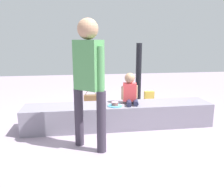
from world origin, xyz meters
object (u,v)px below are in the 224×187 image
Objects in this scene: cake_plate at (115,105)px; handbag_brown_canvas at (91,100)px; child_seated at (130,90)px; gift_bag at (149,98)px; water_bottle_near_gift at (78,115)px; party_cup_red at (88,107)px; handbag_black_leather at (128,107)px; water_bottle_far_side at (137,99)px; cake_box_white at (75,109)px; adult_standing at (89,73)px.

cake_plate is 0.66× the size of handbag_brown_canvas.
child_seated is 1.42× the size of handbag_brown_canvas.
gift_bag reaches higher than water_bottle_near_gift.
gift_bag is at bearing 28.21° from water_bottle_near_gift.
party_cup_red is 0.33m from handbag_brown_canvas.
water_bottle_near_gift is 0.51× the size of handbag_black_leather.
child_seated is at bearing -57.14° from party_cup_red.
cake_plate is at bearing -41.94° from water_bottle_near_gift.
handbag_black_leather is at bearing -28.65° from party_cup_red.
cake_plate is 0.69× the size of gift_bag.
cake_box_white is (-1.32, -0.40, -0.06)m from water_bottle_far_side.
party_cup_red is (-0.36, 1.08, -0.33)m from cake_plate.
water_bottle_near_gift is at bearing 154.79° from child_seated.
party_cup_red is at bearing 108.45° from cake_plate.
cake_box_white is at bearing 162.10° from handbag_black_leather.
gift_bag is at bearing 54.02° from cake_plate.
adult_standing is at bearing -93.71° from handbag_brown_canvas.
cake_box_white is at bearing -163.28° from water_bottle_far_side.
water_bottle_far_side is 2.06× the size of party_cup_red.
handbag_brown_canvas is (0.28, 0.88, 0.04)m from water_bottle_near_gift.
cake_plate is 1.19× the size of water_bottle_near_gift.
handbag_brown_canvas is (0.07, 0.31, 0.07)m from party_cup_red.
handbag_black_leather reaches higher than gift_bag.
handbag_black_leather is 0.96m from handbag_brown_canvas.
adult_standing is 2.44m from water_bottle_far_side.
water_bottle_far_side is (-0.25, 0.07, -0.04)m from gift_bag.
party_cup_red is (0.05, 1.68, -0.90)m from adult_standing.
child_seated reaches higher than water_bottle_near_gift.
handbag_black_leather is at bearing 10.58° from water_bottle_near_gift.
gift_bag is 1.35m from party_cup_red.
handbag_black_leather is (0.97, -0.31, 0.09)m from cake_box_white.
gift_bag reaches higher than cake_box_white.
adult_standing is 4.66× the size of handbag_brown_canvas.
gift_bag is 0.96× the size of handbag_brown_canvas.
cake_box_white is at bearing 96.91° from adult_standing.
handbag_brown_canvas is at bearing 86.29° from adult_standing.
gift_bag is 1.04× the size of cake_box_white.
child_seated is 2.56× the size of water_bottle_near_gift.
adult_standing is at bearing -119.55° from water_bottle_far_side.
cake_plate is 0.82m from water_bottle_near_gift.
child_seated is 1.04m from water_bottle_near_gift.
handbag_brown_canvas is (-1.25, 0.06, -0.02)m from gift_bag.
handbag_brown_canvas is (-0.65, 0.71, -0.02)m from handbag_black_leather.
child_seated reaches higher than party_cup_red.
cake_plate is at bearing -78.40° from handbag_brown_canvas.
adult_standing is at bearing -91.86° from party_cup_red.
water_bottle_far_side is at bearing 16.34° from party_cup_red.
gift_bag is 0.26m from water_bottle_far_side.
handbag_black_leather is (0.37, 0.68, -0.25)m from cake_plate.
water_bottle_far_side is at bearing 60.45° from adult_standing.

